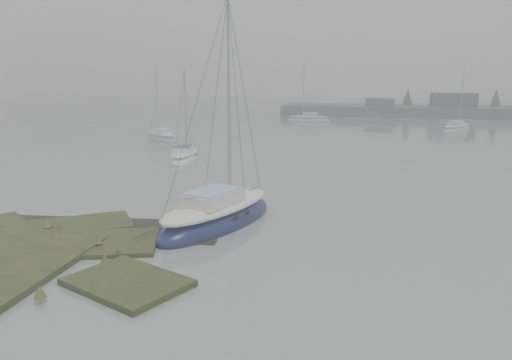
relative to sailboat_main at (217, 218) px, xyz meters
name	(u,v)px	position (x,y,z in m)	size (l,w,h in m)	color
ground	(276,144)	(-1.49, 24.06, -0.31)	(160.00, 160.00, 0.00)	slate
far_shoreline	(503,111)	(25.35, 55.96, 0.54)	(60.00, 8.00, 4.15)	#4C4F51
sailboat_main	(217,218)	(0.00, 0.00, 0.00)	(4.75, 7.55, 10.13)	#0F163C
sailboat_white	(185,158)	(-6.57, 14.34, -0.10)	(2.19, 5.15, 7.05)	white
sailboat_far_a	(162,138)	(-12.38, 24.33, -0.09)	(4.83, 4.60, 7.09)	#ACB2B6
sailboat_far_b	(456,129)	(16.00, 37.32, -0.09)	(4.36, 5.23, 7.32)	silver
sailboat_far_c	(308,120)	(-0.63, 44.39, -0.08)	(5.44, 1.91, 7.62)	silver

